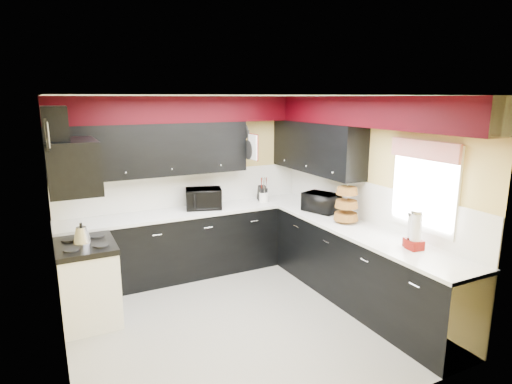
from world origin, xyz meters
The scene contains 35 objects.
ground centered at (0.00, 0.00, 0.00)m, with size 3.60×3.60×0.00m, color gray.
wall_back centered at (0.00, 1.80, 1.25)m, with size 3.60×0.06×2.50m, color #E0C666.
wall_right centered at (1.80, 0.00, 1.25)m, with size 0.06×3.60×2.50m, color #E0C666.
wall_left centered at (-1.80, 0.00, 1.25)m, with size 0.06×3.60×2.50m, color #E0C666.
ceiling centered at (0.00, 0.00, 2.50)m, with size 3.60×3.60×0.06m, color white.
cab_back centered at (0.00, 1.50, 0.45)m, with size 3.60×0.60×0.90m, color black.
cab_right centered at (1.50, -0.30, 0.45)m, with size 0.60×3.00×0.90m, color black.
counter_back centered at (0.00, 1.50, 0.92)m, with size 3.62×0.64×0.04m, color white.
counter_right centered at (1.50, -0.30, 0.92)m, with size 0.64×3.02×0.04m, color white.
splash_back centered at (0.00, 1.79, 1.19)m, with size 3.60×0.02×0.50m, color white.
splash_right centered at (1.79, 0.00, 1.19)m, with size 0.02×3.60×0.50m, color white.
upper_back centered at (-0.50, 1.62, 1.80)m, with size 2.60×0.35×0.70m, color black.
upper_right centered at (1.62, 0.90, 1.80)m, with size 0.35×1.80×0.70m, color black.
soffit_back centered at (0.00, 1.62, 2.33)m, with size 3.60×0.36×0.35m, color black.
soffit_right centered at (1.62, -0.18, 2.33)m, with size 0.36×3.24×0.35m, color black.
stove centered at (-1.50, 0.75, 0.43)m, with size 0.60×0.75×0.86m, color white.
cooktop centered at (-1.50, 0.75, 0.89)m, with size 0.62×0.77×0.06m, color black.
hood centered at (-1.55, 0.75, 1.78)m, with size 0.50×0.78×0.55m, color black.
hood_duct centered at (-1.68, 0.75, 2.20)m, with size 0.24×0.40×0.40m, color black.
window centered at (1.79, -0.90, 1.55)m, with size 0.03×0.86×0.96m, color white, non-canonical shape.
valance centered at (1.73, -0.90, 1.95)m, with size 0.04×0.88×0.20m, color red.
pan_top centered at (0.82, 1.55, 2.00)m, with size 0.03×0.22×0.40m, color black, non-canonical shape.
pan_mid centered at (0.82, 1.42, 1.75)m, with size 0.03×0.28×0.46m, color black, non-canonical shape.
pan_low centered at (0.82, 1.68, 1.72)m, with size 0.03×0.24×0.42m, color black, non-canonical shape.
cut_board centered at (0.83, 1.30, 1.80)m, with size 0.03×0.26×0.35m, color white.
baskets centered at (1.52, 0.05, 1.18)m, with size 0.27×0.27×0.50m, color brown, non-canonical shape.
clock centered at (-1.77, 0.25, 2.15)m, with size 0.03×0.30×0.30m, color black, non-canonical shape.
deco_plate centered at (1.77, -0.35, 2.25)m, with size 0.03×0.24×0.24m, color white, non-canonical shape.
toaster_oven centered at (0.16, 1.51, 1.08)m, with size 0.49×0.41×0.29m, color black.
microwave centered at (1.55, 0.62, 1.07)m, with size 0.47×0.32×0.26m, color black.
utensil_crock centered at (1.10, 1.47, 1.01)m, with size 0.14×0.14×0.14m, color white.
knife_block centered at (1.10, 1.52, 1.06)m, with size 0.10×0.15×0.23m, color black.
kettle centered at (-1.52, 0.80, 1.01)m, with size 0.19×0.19×0.18m, color #AAABB0, non-canonical shape.
dispenser_a centered at (1.54, -1.06, 1.14)m, with size 0.14×0.14×0.39m, color maroon, non-canonical shape.
dispenser_b centered at (1.55, -1.00, 1.11)m, with size 0.13×0.13×0.34m, color #600701, non-canonical shape.
Camera 1 is at (-1.83, -4.07, 2.49)m, focal length 30.00 mm.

